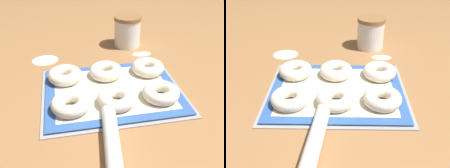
{
  "view_description": "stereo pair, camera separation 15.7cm",
  "coord_description": "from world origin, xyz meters",
  "views": [
    {
      "loc": [
        -0.16,
        -0.72,
        0.5
      ],
      "look_at": [
        -0.02,
        0.0,
        0.03
      ],
      "focal_mm": 42.0,
      "sensor_mm": 36.0,
      "label": 1
    },
    {
      "loc": [
        -0.0,
        -0.73,
        0.5
      ],
      "look_at": [
        -0.02,
        0.0,
        0.03
      ],
      "focal_mm": 42.0,
      "sensor_mm": 36.0,
      "label": 2
    }
  ],
  "objects": [
    {
      "name": "bagel_front_left",
      "position": [
        -0.16,
        -0.08,
        0.03
      ],
      "size": [
        0.12,
        0.12,
        0.04
      ],
      "color": "silver",
      "rests_on": "baking_mat"
    },
    {
      "name": "flour_canister",
      "position": [
        0.13,
        0.37,
        0.07
      ],
      "size": [
        0.12,
        0.12,
        0.14
      ],
      "color": "white",
      "rests_on": "ground_plane"
    },
    {
      "name": "ground_plane",
      "position": [
        0.0,
        0.0,
        0.0
      ],
      "size": [
        2.8,
        2.8,
        0.0
      ],
      "primitive_type": "plane",
      "color": "olive"
    },
    {
      "name": "bagel_back_right",
      "position": [
        0.14,
        0.09,
        0.03
      ],
      "size": [
        0.12,
        0.12,
        0.04
      ],
      "color": "silver",
      "rests_on": "baking_mat"
    },
    {
      "name": "bagel_back_center",
      "position": [
        -0.02,
        0.09,
        0.03
      ],
      "size": [
        0.12,
        0.12,
        0.04
      ],
      "color": "silver",
      "rests_on": "baking_mat"
    },
    {
      "name": "rolling_pin",
      "position": [
        -0.07,
        -0.28,
        0.02
      ],
      "size": [
        0.09,
        0.5,
        0.04
      ],
      "color": "silver",
      "rests_on": "ground_plane"
    },
    {
      "name": "bagel_front_right",
      "position": [
        0.13,
        -0.08,
        0.03
      ],
      "size": [
        0.12,
        0.12,
        0.04
      ],
      "color": "silver",
      "rests_on": "baking_mat"
    },
    {
      "name": "baking_mat",
      "position": [
        -0.02,
        0.0,
        0.01
      ],
      "size": [
        0.44,
        0.35,
        0.0
      ],
      "color": "#2D569E",
      "rests_on": "baking_tray"
    },
    {
      "name": "flour_patch_far",
      "position": [
        -0.25,
        0.29,
        0.0
      ],
      "size": [
        0.11,
        0.09,
        0.0
      ],
      "color": "white",
      "rests_on": "ground_plane"
    },
    {
      "name": "flour_patch_near",
      "position": [
        0.17,
        0.27,
        0.0
      ],
      "size": [
        0.08,
        0.04,
        0.0
      ],
      "color": "white",
      "rests_on": "ground_plane"
    },
    {
      "name": "bagel_back_left",
      "position": [
        -0.17,
        0.09,
        0.03
      ],
      "size": [
        0.12,
        0.12,
        0.04
      ],
      "color": "silver",
      "rests_on": "baking_mat"
    },
    {
      "name": "baking_tray",
      "position": [
        -0.02,
        0.0,
        0.0
      ],
      "size": [
        0.47,
        0.37,
        0.01
      ],
      "color": "#93969B",
      "rests_on": "ground_plane"
    },
    {
      "name": "bagel_front_center",
      "position": [
        -0.02,
        -0.08,
        0.03
      ],
      "size": [
        0.12,
        0.12,
        0.04
      ],
      "color": "silver",
      "rests_on": "baking_mat"
    }
  ]
}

